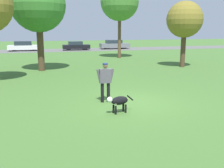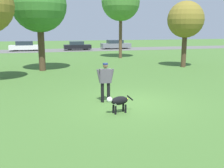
% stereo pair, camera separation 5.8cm
% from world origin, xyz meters
% --- Properties ---
extents(ground_plane, '(120.00, 120.00, 0.00)m').
position_xyz_m(ground_plane, '(0.00, 0.00, 0.00)').
color(ground_plane, '#426B2D').
extents(far_road_strip, '(120.00, 6.00, 0.01)m').
position_xyz_m(far_road_strip, '(0.00, 28.19, 0.01)').
color(far_road_strip, '#5B5B59').
rests_on(far_road_strip, ground_plane).
extents(person, '(0.72, 0.25, 1.60)m').
position_xyz_m(person, '(-0.94, 0.39, 0.95)').
color(person, black).
rests_on(person, ground_plane).
extents(dog, '(1.06, 0.43, 0.64)m').
position_xyz_m(dog, '(-0.87, -1.15, 0.43)').
color(dog, black).
rests_on(dog, ground_plane).
extents(frisbee, '(0.24, 0.24, 0.02)m').
position_xyz_m(frisbee, '(0.00, 0.62, 0.01)').
color(frisbee, yellow).
rests_on(frisbee, ground_plane).
extents(tree_mid_center, '(3.77, 3.77, 6.46)m').
position_xyz_m(tree_mid_center, '(-3.20, 9.70, 4.54)').
color(tree_mid_center, '#4C3826').
rests_on(tree_mid_center, ground_plane).
extents(tree_near_right, '(2.76, 2.76, 5.03)m').
position_xyz_m(tree_near_right, '(7.51, 8.54, 3.61)').
color(tree_near_right, '#4C3826').
rests_on(tree_near_right, ground_plane).
extents(tree_far_right, '(3.82, 3.82, 7.53)m').
position_xyz_m(tree_far_right, '(4.76, 16.16, 5.59)').
color(tree_far_right, brown).
rests_on(tree_far_right, ground_plane).
extents(parked_car_white, '(4.28, 1.74, 1.33)m').
position_xyz_m(parked_car_white, '(-5.00, 28.43, 0.65)').
color(parked_car_white, white).
rests_on(parked_car_white, ground_plane).
extents(parked_car_black, '(3.87, 1.81, 1.25)m').
position_xyz_m(parked_car_black, '(2.04, 27.84, 0.61)').
color(parked_car_black, black).
rests_on(parked_car_black, ground_plane).
extents(parked_car_grey, '(4.41, 1.70, 1.34)m').
position_xyz_m(parked_car_grey, '(7.99, 28.58, 0.65)').
color(parked_car_grey, slate).
rests_on(parked_car_grey, ground_plane).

